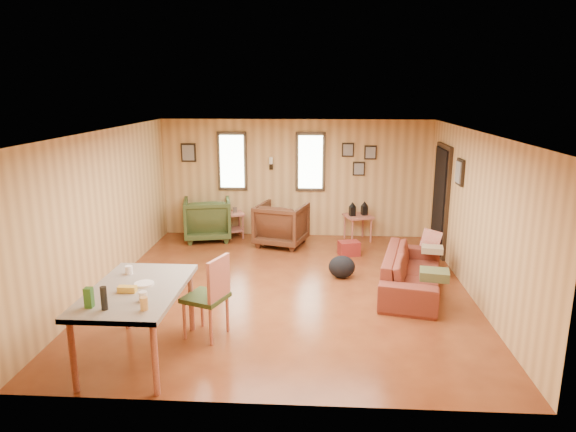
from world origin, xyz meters
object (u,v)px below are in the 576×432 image
sofa (412,265)px  recliner_brown (282,222)px  recliner_green (207,217)px  dining_table (136,295)px  end_table (231,221)px  side_table (358,214)px

sofa → recliner_brown: recliner_brown is taller
recliner_green → dining_table: bearing=80.7°
sofa → end_table: sofa is taller
end_table → side_table: side_table is taller
sofa → recliner_brown: 3.09m
recliner_green → side_table: 3.05m
recliner_brown → dining_table: 4.66m
recliner_brown → side_table: size_ratio=1.15×
sofa → recliner_brown: size_ratio=2.24×
recliner_brown → side_table: recliner_brown is taller
recliner_green → end_table: size_ratio=1.46×
dining_table → sofa: bearing=33.3°
recliner_green → dining_table: size_ratio=0.57×
sofa → recliner_green: size_ratio=2.19×
side_table → dining_table: dining_table is taller
recliner_brown → end_table: bearing=-6.8°
recliner_green → side_table: size_ratio=1.17×
recliner_green → side_table: (3.05, 0.11, 0.08)m
recliner_brown → recliner_green: bearing=4.7°
end_table → sofa: bearing=-39.8°
end_table → dining_table: dining_table is taller
sofa → recliner_green: bearing=68.1°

